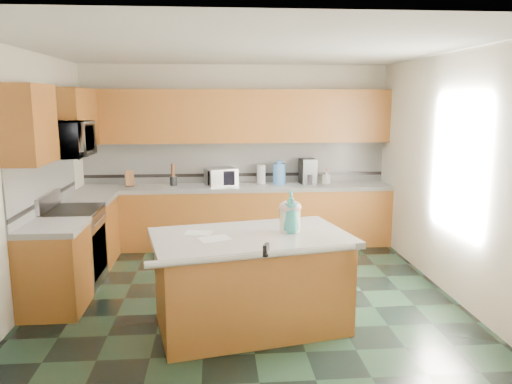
{
  "coord_description": "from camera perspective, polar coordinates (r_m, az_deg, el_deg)",
  "views": [
    {
      "loc": [
        -0.32,
        -5.34,
        2.17
      ],
      "look_at": [
        0.15,
        0.35,
        1.12
      ],
      "focal_mm": 35.0,
      "sensor_mm": 36.0,
      "label": 1
    }
  ],
  "objects": [
    {
      "name": "wall_left",
      "position": [
        5.76,
        -24.99,
        1.26
      ],
      "size": [
        0.04,
        4.6,
        2.7
      ],
      "primitive_type": "cube",
      "color": "white",
      "rests_on": "ground"
    },
    {
      "name": "back_base_cab",
      "position": [
        7.55,
        -2.16,
        -2.91
      ],
      "size": [
        4.6,
        0.6,
        0.86
      ],
      "primitive_type": "cube",
      "color": "#5D3210",
      "rests_on": "ground"
    },
    {
      "name": "utensil_crock",
      "position": [
        7.54,
        -9.43,
        1.25
      ],
      "size": [
        0.11,
        0.11,
        0.13
      ],
      "primitive_type": "cylinder",
      "color": "black",
      "rests_on": "back_countertop"
    },
    {
      "name": "left_accent_band",
      "position": [
        6.31,
        -22.75,
        -0.71
      ],
      "size": [
        0.01,
        2.3,
        0.05
      ],
      "primitive_type": "cube",
      "color": "black",
      "rests_on": "wall_left"
    },
    {
      "name": "left_counter_front",
      "position": [
        5.52,
        -22.35,
        -3.78
      ],
      "size": [
        0.64,
        0.72,
        0.06
      ],
      "primitive_type": "cube",
      "color": "silver",
      "rests_on": "left_base_cab_front"
    },
    {
      "name": "floor",
      "position": [
        5.77,
        -1.23,
        -11.66
      ],
      "size": [
        4.6,
        4.6,
        0.0
      ],
      "primitive_type": "plane",
      "color": "black",
      "rests_on": "ground"
    },
    {
      "name": "coffee_maker",
      "position": [
        7.62,
        5.94,
        2.38
      ],
      "size": [
        0.25,
        0.27,
        0.38
      ],
      "primitive_type": "cube",
      "rotation": [
        0.0,
        0.0,
        0.12
      ],
      "color": "black",
      "rests_on": "back_countertop"
    },
    {
      "name": "left_base_cab_rear",
      "position": [
        7.06,
        -18.39,
        -4.4
      ],
      "size": [
        0.6,
        0.82,
        0.86
      ],
      "primitive_type": "cube",
      "color": "#5D3210",
      "rests_on": "ground"
    },
    {
      "name": "water_jug_neck",
      "position": [
        7.52,
        2.68,
        3.44
      ],
      "size": [
        0.09,
        0.09,
        0.05
      ],
      "primitive_type": "cylinder",
      "color": "#4E85CF",
      "rests_on": "water_jug"
    },
    {
      "name": "treat_jar_knob_end_r",
      "position": [
        4.79,
        4.36,
        -1.19
      ],
      "size": [
        0.04,
        0.04,
        0.04
      ],
      "primitive_type": "sphere",
      "color": "tan",
      "rests_on": "treat_jar_lid"
    },
    {
      "name": "toaster_oven_door",
      "position": [
        7.33,
        -3.98,
        1.58
      ],
      "size": [
        0.4,
        0.01,
        0.21
      ],
      "primitive_type": "cube",
      "color": "black",
      "rests_on": "toaster_oven"
    },
    {
      "name": "clamp_body",
      "position": [
        4.23,
        1.15,
        -6.62
      ],
      "size": [
        0.07,
        0.12,
        0.1
      ],
      "primitive_type": "cube",
      "rotation": [
        0.0,
        0.0,
        -0.32
      ],
      "color": "black",
      "rests_on": "island_top"
    },
    {
      "name": "range_body",
      "position": [
        6.32,
        -20.06,
        -6.12
      ],
      "size": [
        0.6,
        0.76,
        0.88
      ],
      "primitive_type": "cube",
      "color": "#B7B7BC",
      "rests_on": "ground"
    },
    {
      "name": "left_upper_cab_front",
      "position": [
        5.42,
        -24.49,
        7.07
      ],
      "size": [
        0.33,
        0.72,
        0.78
      ],
      "primitive_type": "cube",
      "color": "#5D3210",
      "rests_on": "wall_left"
    },
    {
      "name": "left_backsplash",
      "position": [
        6.28,
        -22.93,
        1.03
      ],
      "size": [
        0.02,
        2.3,
        0.63
      ],
      "primitive_type": "cube",
      "color": "silver",
      "rests_on": "wall_left"
    },
    {
      "name": "wall_front",
      "position": [
        3.14,
        1.25,
        -4.69
      ],
      "size": [
        4.6,
        0.04,
        2.7
      ],
      "primitive_type": "cube",
      "color": "white",
      "rests_on": "ground"
    },
    {
      "name": "utensil_bundle",
      "position": [
        7.52,
        -9.47,
        2.48
      ],
      "size": [
        0.06,
        0.06,
        0.2
      ],
      "primitive_type": "cylinder",
      "color": "#472814",
      "rests_on": "utensil_crock"
    },
    {
      "name": "paper_towel",
      "position": [
        7.55,
        0.58,
        2.01
      ],
      "size": [
        0.13,
        0.13,
        0.29
      ],
      "primitive_type": "cylinder",
      "color": "white",
      "rests_on": "back_countertop"
    },
    {
      "name": "paper_sheet_b",
      "position": [
        4.82,
        -6.61,
        -4.66
      ],
      "size": [
        0.28,
        0.23,
        0.0
      ],
      "primitive_type": "cube",
      "rotation": [
        0.0,
        0.0,
        -0.17
      ],
      "color": "white",
      "rests_on": "island_top"
    },
    {
      "name": "treat_jar_knob_end_l",
      "position": [
        4.78,
        3.51,
        -1.2
      ],
      "size": [
        0.04,
        0.04,
        0.04
      ],
      "primitive_type": "sphere",
      "color": "tan",
      "rests_on": "treat_jar_lid"
    },
    {
      "name": "paper_towel_base",
      "position": [
        7.57,
        0.58,
        0.98
      ],
      "size": [
        0.19,
        0.19,
        0.01
      ],
      "primitive_type": "cylinder",
      "color": "#B7B7BC",
      "rests_on": "back_countertop"
    },
    {
      "name": "back_upper_cab",
      "position": [
        7.48,
        -2.28,
        8.65
      ],
      "size": [
        4.6,
        0.33,
        0.78
      ],
      "primitive_type": "cube",
      "color": "#5D3210",
      "rests_on": "wall_back"
    },
    {
      "name": "left_upper_cab_rear",
      "position": [
        7.01,
        -19.92,
        7.93
      ],
      "size": [
        0.33,
        1.09,
        0.78
      ],
      "primitive_type": "cube",
      "color": "#5D3210",
      "rests_on": "wall_left"
    },
    {
      "name": "left_counter_rear",
      "position": [
        6.96,
        -18.6,
        -0.73
      ],
      "size": [
        0.64,
        0.82,
        0.06
      ],
      "primitive_type": "cube",
      "color": "silver",
      "rests_on": "left_base_cab_rear"
    },
    {
      "name": "back_backsplash",
      "position": [
        7.69,
        -2.3,
        3.43
      ],
      "size": [
        4.6,
        0.02,
        0.63
      ],
      "primitive_type": "cube",
      "color": "silver",
      "rests_on": "back_countertop"
    },
    {
      "name": "treat_jar_lid",
      "position": [
        4.8,
        3.93,
        -1.74
      ],
      "size": [
        0.22,
        0.22,
        0.14
      ],
      "primitive_type": "ellipsoid",
      "color": "#DAA5A5",
      "rests_on": "treat_jar"
    },
    {
      "name": "treat_jar",
      "position": [
        4.83,
        3.91,
        -3.33
      ],
      "size": [
        0.26,
        0.26,
        0.21
      ],
      "primitive_type": "cylinder",
      "rotation": [
        0.0,
        0.0,
        -0.38
      ],
      "color": "beige",
      "rests_on": "island_top"
    },
    {
      "name": "wall_back",
      "position": [
        7.71,
        -2.31,
        4.31
      ],
      "size": [
        4.6,
        0.04,
        2.7
      ],
      "primitive_type": "cube",
      "color": "white",
      "rests_on": "ground"
    },
    {
      "name": "soap_back_cap",
      "position": [
        7.65,
        8.08,
        2.54
      ],
      "size": [
        0.02,
        0.02,
        0.03
      ],
      "primitive_type": "cylinder",
      "color": "red",
      "rests_on": "soap_bottle_back"
    },
    {
      "name": "window_light_proxy",
      "position": [
        5.8,
        22.08,
        3.03
      ],
      "size": [
        0.02,
        1.4,
        1.1
      ],
      "primitive_type": "cube",
      "color": "white",
      "rests_on": "wall_right"
    },
    {
      "name": "island_bullnose",
      "position": [
        4.22,
        -0.06,
        -7.25
      ],
      "size": [
        1.81,
        0.43,
        0.06
      ],
      "primitive_type": "cylinder",
      "rotation": [
        0.0,
        1.57,
        0.2
      ],
      "color": "silver",
      "rests_on": "island_base"
    },
    {
      "name": "soap_bottle_back",
      "position": [
        7.66,
        8.06,
        1.69
      ],
      "size": [
        0.13,
        0.13,
        0.2
      ],
      "primitive_type": "imported",
      "rotation": [
        0.0,
        0.0,
        0.79
      ],
      "color": "white",
      "rests_on": "back_countertop"
    },
    {
      "name": "island_top",
      "position": [
        4.74,
        -0.59,
        -5.25
      ],
      "size": [
        2.02,
        1.44,
        0.06
      ],
      "primitive_type": "cube",
      "rotation": [
        0.0,
        0.0,
        0.2
      ],
      "color": "silver",
      "rests_on": "island_base"
    },
    {
      "name": "back_countertop",
      "position": [
        7.46,
        -2.18,
        0.53
      ],
      "size": [
        4.6,
        0.64,
        0.06
      ],
      "primitive_type": "cube",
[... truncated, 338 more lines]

